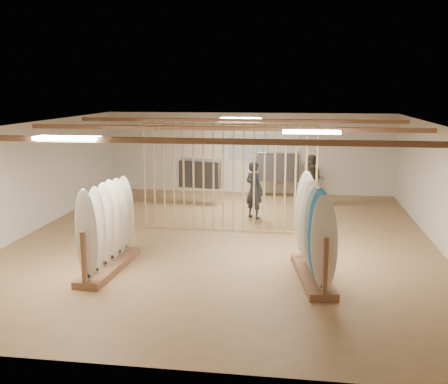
# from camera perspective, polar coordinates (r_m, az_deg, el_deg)

# --- Properties ---
(floor) EXTENTS (12.00, 12.00, 0.00)m
(floor) POSITION_cam_1_polar(r_m,az_deg,el_deg) (12.82, -0.00, -5.27)
(floor) COLOR #9B734B
(floor) RESTS_ON ground
(ceiling) EXTENTS (12.00, 12.00, 0.00)m
(ceiling) POSITION_cam_1_polar(r_m,az_deg,el_deg) (12.31, -0.00, 7.32)
(ceiling) COLOR gray
(ceiling) RESTS_ON ground
(wall_back) EXTENTS (12.00, 0.00, 12.00)m
(wall_back) POSITION_cam_1_polar(r_m,az_deg,el_deg) (18.38, 2.68, 4.25)
(wall_back) COLOR beige
(wall_back) RESTS_ON ground
(wall_front) EXTENTS (12.00, 0.00, 12.00)m
(wall_front) POSITION_cam_1_polar(r_m,az_deg,el_deg) (6.79, -7.33, -8.21)
(wall_front) COLOR beige
(wall_front) RESTS_ON ground
(wall_left) EXTENTS (0.00, 12.00, 12.00)m
(wall_left) POSITION_cam_1_polar(r_m,az_deg,el_deg) (14.09, -20.57, 1.37)
(wall_left) COLOR beige
(wall_left) RESTS_ON ground
(wall_right) EXTENTS (0.00, 12.00, 12.00)m
(wall_right) POSITION_cam_1_polar(r_m,az_deg,el_deg) (12.78, 22.78, 0.25)
(wall_right) COLOR beige
(wall_right) RESTS_ON ground
(ceiling_slats) EXTENTS (9.50, 6.12, 0.10)m
(ceiling_slats) POSITION_cam_1_polar(r_m,az_deg,el_deg) (12.32, -0.00, 6.95)
(ceiling_slats) COLOR brown
(ceiling_slats) RESTS_ON ground
(light_panels) EXTENTS (1.20, 0.35, 0.06)m
(light_panels) POSITION_cam_1_polar(r_m,az_deg,el_deg) (12.32, -0.00, 7.04)
(light_panels) COLOR white
(light_panels) RESTS_ON ground
(bamboo_partition) EXTENTS (4.45, 0.05, 2.78)m
(bamboo_partition) POSITION_cam_1_polar(r_m,az_deg,el_deg) (13.27, 0.49, 1.52)
(bamboo_partition) COLOR tan
(bamboo_partition) RESTS_ON ground
(poster) EXTENTS (1.40, 0.03, 0.90)m
(poster) POSITION_cam_1_polar(r_m,az_deg,el_deg) (18.34, 2.68, 4.86)
(poster) COLOR teal
(poster) RESTS_ON ground
(rack_left) EXTENTS (0.61, 2.32, 1.85)m
(rack_left) POSITION_cam_1_polar(r_m,az_deg,el_deg) (10.86, -12.53, -5.12)
(rack_left) COLOR brown
(rack_left) RESTS_ON floor
(rack_right) EXTENTS (0.89, 2.41, 1.90)m
(rack_right) POSITION_cam_1_polar(r_m,az_deg,el_deg) (10.29, 9.70, -5.84)
(rack_right) COLOR brown
(rack_right) RESTS_ON floor
(clothing_rack_a) EXTENTS (1.39, 0.54, 1.51)m
(clothing_rack_a) POSITION_cam_1_polar(r_m,az_deg,el_deg) (16.53, -2.63, 1.98)
(clothing_rack_a) COLOR silver
(clothing_rack_a) RESTS_ON floor
(clothing_rack_b) EXTENTS (1.47, 0.42, 1.57)m
(clothing_rack_b) POSITION_cam_1_polar(r_m,az_deg,el_deg) (17.62, 5.95, 2.66)
(clothing_rack_b) COLOR silver
(clothing_rack_b) RESTS_ON floor
(shopper_a) EXTENTS (0.81, 0.78, 1.85)m
(shopper_a) POSITION_cam_1_polar(r_m,az_deg,el_deg) (14.77, 3.30, 0.64)
(shopper_a) COLOR #26282D
(shopper_a) RESTS_ON floor
(shopper_b) EXTENTS (0.99, 0.84, 1.81)m
(shopper_b) POSITION_cam_1_polar(r_m,az_deg,el_deg) (16.61, 9.60, 1.61)
(shopper_b) COLOR #3D382F
(shopper_b) RESTS_ON floor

